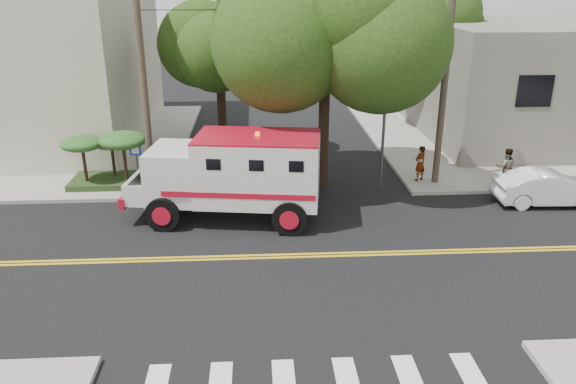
{
  "coord_description": "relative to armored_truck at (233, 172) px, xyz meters",
  "views": [
    {
      "loc": [
        -1.3,
        -15.97,
        8.34
      ],
      "look_at": [
        -0.27,
        1.55,
        1.6
      ],
      "focal_mm": 35.0,
      "sensor_mm": 36.0,
      "label": 1
    }
  ],
  "objects": [
    {
      "name": "traffic_signal",
      "position": [
        5.95,
        2.47,
        0.42
      ],
      "size": [
        0.15,
        0.18,
        3.6
      ],
      "color": "#3F3F42",
      "rests_on": "ground"
    },
    {
      "name": "sidewalk_ne",
      "position": [
        15.65,
        10.37,
        -1.73
      ],
      "size": [
        17.0,
        17.0,
        0.15
      ],
      "primitive_type": "cube",
      "color": "gray",
      "rests_on": "ground"
    },
    {
      "name": "armored_truck",
      "position": [
        0.0,
        0.0,
        0.0
      ],
      "size": [
        7.24,
        3.58,
        3.17
      ],
      "rotation": [
        0.0,
        0.0,
        -0.14
      ],
      "color": "silver",
      "rests_on": "ground"
    },
    {
      "name": "pedestrian_b",
      "position": [
        11.15,
        2.37,
        -0.83
      ],
      "size": [
        0.89,
        0.74,
        1.64
      ],
      "primitive_type": "imported",
      "rotation": [
        0.0,
        0.0,
        2.98
      ],
      "color": "gray",
      "rests_on": "sidewalk_ne"
    },
    {
      "name": "accessibility_sign",
      "position": [
        -4.05,
        3.04,
        -0.44
      ],
      "size": [
        0.45,
        0.1,
        2.02
      ],
      "color": "#3F3F42",
      "rests_on": "ground"
    },
    {
      "name": "tree_main",
      "position": [
        4.08,
        3.08,
        5.4
      ],
      "size": [
        6.08,
        5.7,
        9.85
      ],
      "color": "black",
      "rests_on": "ground"
    },
    {
      "name": "sidewalk_nw",
      "position": [
        -11.35,
        10.37,
        -1.73
      ],
      "size": [
        17.0,
        17.0,
        0.15
      ],
      "primitive_type": "cube",
      "color": "gray",
      "rests_on": "ground"
    },
    {
      "name": "building_right",
      "position": [
        17.15,
        10.87,
        1.35
      ],
      "size": [
        14.0,
        12.0,
        6.0
      ],
      "primitive_type": "cube",
      "color": "#626054",
      "rests_on": "sidewalk_ne"
    },
    {
      "name": "parked_sedan",
      "position": [
        12.17,
        0.67,
        -1.13
      ],
      "size": [
        4.17,
        1.59,
        1.36
      ],
      "primitive_type": "imported",
      "rotation": [
        0.0,
        0.0,
        1.53
      ],
      "color": "silver",
      "rests_on": "ground"
    },
    {
      "name": "tree_left",
      "position": [
        -0.53,
        8.66,
        3.93
      ],
      "size": [
        4.48,
        4.2,
        7.7
      ],
      "color": "black",
      "rests_on": "ground"
    },
    {
      "name": "utility_pole_right",
      "position": [
        8.45,
        3.07,
        2.7
      ],
      "size": [
        0.28,
        0.28,
        9.0
      ],
      "primitive_type": "cylinder",
      "color": "#382D23",
      "rests_on": "ground"
    },
    {
      "name": "ground",
      "position": [
        2.15,
        -3.13,
        -1.8
      ],
      "size": [
        100.0,
        100.0,
        0.0
      ],
      "primitive_type": "plane",
      "color": "black",
      "rests_on": "ground"
    },
    {
      "name": "utility_pole_left",
      "position": [
        -3.45,
        2.87,
        2.7
      ],
      "size": [
        0.28,
        0.28,
        9.0
      ],
      "primitive_type": "cylinder",
      "color": "#382D23",
      "rests_on": "ground"
    },
    {
      "name": "pedestrian_a",
      "position": [
        7.8,
        3.27,
        -0.88
      ],
      "size": [
        0.67,
        0.61,
        1.54
      ],
      "primitive_type": "imported",
      "rotation": [
        0.0,
        0.0,
        3.68
      ],
      "color": "gray",
      "rests_on": "sidewalk_ne"
    },
    {
      "name": "tree_right",
      "position": [
        10.99,
        12.64,
        4.29
      ],
      "size": [
        4.8,
        4.5,
        8.2
      ],
      "color": "black",
      "rests_on": "ground"
    },
    {
      "name": "palm_planter",
      "position": [
        -5.29,
        3.49,
        -0.16
      ],
      "size": [
        3.52,
        2.63,
        2.36
      ],
      "color": "#1E3314",
      "rests_on": "sidewalk_nw"
    }
  ]
}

